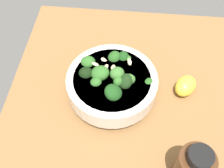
# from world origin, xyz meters

# --- Properties ---
(ground_plane) EXTENTS (0.65, 0.65, 0.05)m
(ground_plane) POSITION_xyz_m (0.00, 0.00, -0.02)
(ground_plane) COLOR brown
(bowl_of_broccoli) EXTENTS (0.22, 0.22, 0.10)m
(bowl_of_broccoli) POSITION_xyz_m (0.06, -0.00, 0.04)
(bowl_of_broccoli) COLOR silver
(bowl_of_broccoli) RESTS_ON ground_plane
(lemon_wedge) EXTENTS (0.07, 0.08, 0.05)m
(lemon_wedge) POSITION_xyz_m (-0.13, -0.03, 0.02)
(lemon_wedge) COLOR yellow
(lemon_wedge) RESTS_ON ground_plane
(bottle_tall) EXTENTS (0.07, 0.07, 0.13)m
(bottle_tall) POSITION_xyz_m (-0.12, 0.20, 0.06)
(bottle_tall) COLOR #472814
(bottle_tall) RESTS_ON ground_plane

